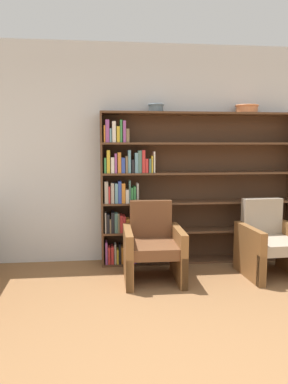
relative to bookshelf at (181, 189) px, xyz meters
name	(u,v)px	position (x,y,z in m)	size (l,w,h in m)	color
wall_back	(154,154)	(-0.33, 0.17, 0.43)	(12.00, 0.06, 2.75)	silver
bookshelf	(181,189)	(0.00, 0.00, 0.00)	(2.51, 0.30, 1.89)	brown
bowl_stoneware	(156,107)	(-0.32, -0.02, 1.01)	(0.20, 0.20, 0.10)	slate
bowl_copper	(247,108)	(0.82, -0.02, 1.01)	(0.30, 0.30, 0.10)	#C67547
armchair_leather	(153,246)	(-0.44, -0.62, -0.57)	(0.65, 0.69, 0.86)	brown
armchair_cushioned	(270,243)	(0.92, -0.62, -0.57)	(0.68, 0.72, 0.86)	brown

